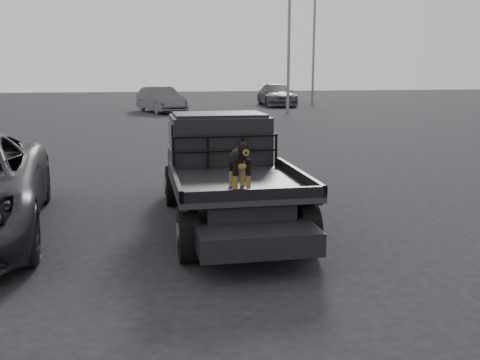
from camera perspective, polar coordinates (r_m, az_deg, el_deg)
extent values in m
plane|color=black|center=(7.54, -2.14, -8.22)|extent=(120.00, 120.00, 0.00)
imported|color=#45454A|center=(33.67, -8.46, 8.47)|extent=(3.07, 5.02, 1.56)
imported|color=#46464B|center=(39.73, 3.92, 9.05)|extent=(2.53, 5.61, 1.60)
cylinder|color=slate|center=(33.57, 5.30, 17.82)|extent=(0.18, 0.18, 12.42)
cylinder|color=slate|center=(42.34, 7.99, 18.16)|extent=(0.18, 0.18, 14.92)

